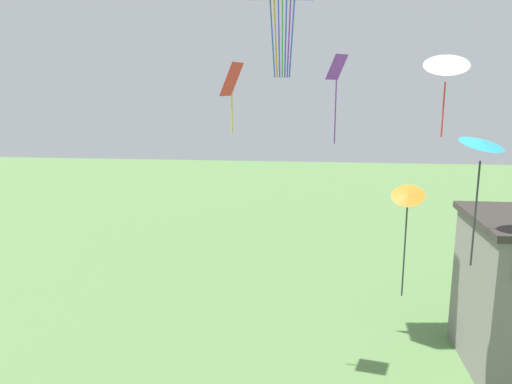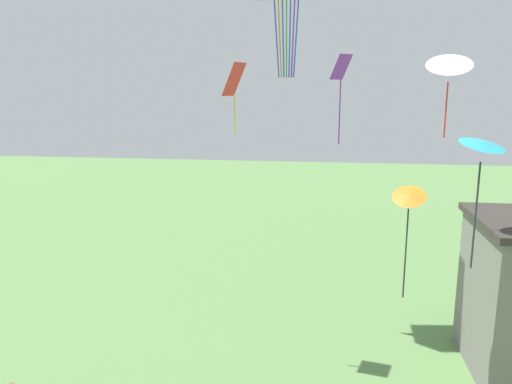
{
  "view_description": "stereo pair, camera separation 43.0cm",
  "coord_description": "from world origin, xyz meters",
  "px_view_note": "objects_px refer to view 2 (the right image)",
  "views": [
    {
      "loc": [
        1.55,
        -6.61,
        9.77
      ],
      "look_at": [
        0.0,
        7.77,
        6.74
      ],
      "focal_mm": 35.0,
      "sensor_mm": 36.0,
      "label": 1
    },
    {
      "loc": [
        1.98,
        -6.56,
        9.77
      ],
      "look_at": [
        0.0,
        7.77,
        6.74
      ],
      "focal_mm": 35.0,
      "sensor_mm": 36.0,
      "label": 2
    }
  ],
  "objects_px": {
    "kite_white_delta": "(449,64)",
    "kite_cyan_delta": "(482,148)",
    "kite_red_diamond": "(234,84)",
    "kite_orange_delta": "(409,201)",
    "kite_purple_streamer": "(341,80)"
  },
  "relations": [
    {
      "from": "kite_cyan_delta",
      "to": "kite_purple_streamer",
      "type": "height_order",
      "value": "kite_purple_streamer"
    },
    {
      "from": "kite_white_delta",
      "to": "kite_cyan_delta",
      "type": "relative_size",
      "value": 0.75
    },
    {
      "from": "kite_red_diamond",
      "to": "kite_orange_delta",
      "type": "bearing_deg",
      "value": -21.18
    },
    {
      "from": "kite_cyan_delta",
      "to": "kite_purple_streamer",
      "type": "distance_m",
      "value": 7.87
    },
    {
      "from": "kite_purple_streamer",
      "to": "kite_cyan_delta",
      "type": "bearing_deg",
      "value": -64.6
    },
    {
      "from": "kite_white_delta",
      "to": "kite_cyan_delta",
      "type": "xyz_separation_m",
      "value": [
        0.29,
        -2.79,
        -2.13
      ]
    },
    {
      "from": "kite_white_delta",
      "to": "kite_red_diamond",
      "type": "xyz_separation_m",
      "value": [
        -6.63,
        1.31,
        -0.55
      ]
    },
    {
      "from": "kite_white_delta",
      "to": "kite_purple_streamer",
      "type": "distance_m",
      "value": 5.13
    },
    {
      "from": "kite_white_delta",
      "to": "kite_cyan_delta",
      "type": "distance_m",
      "value": 3.52
    },
    {
      "from": "kite_white_delta",
      "to": "kite_purple_streamer",
      "type": "relative_size",
      "value": 0.75
    },
    {
      "from": "kite_purple_streamer",
      "to": "kite_white_delta",
      "type": "bearing_deg",
      "value": -54.04
    },
    {
      "from": "kite_orange_delta",
      "to": "kite_white_delta",
      "type": "height_order",
      "value": "kite_white_delta"
    },
    {
      "from": "kite_orange_delta",
      "to": "kite_purple_streamer",
      "type": "height_order",
      "value": "kite_purple_streamer"
    },
    {
      "from": "kite_purple_streamer",
      "to": "kite_red_diamond",
      "type": "height_order",
      "value": "kite_purple_streamer"
    },
    {
      "from": "kite_white_delta",
      "to": "kite_red_diamond",
      "type": "height_order",
      "value": "kite_white_delta"
    }
  ]
}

